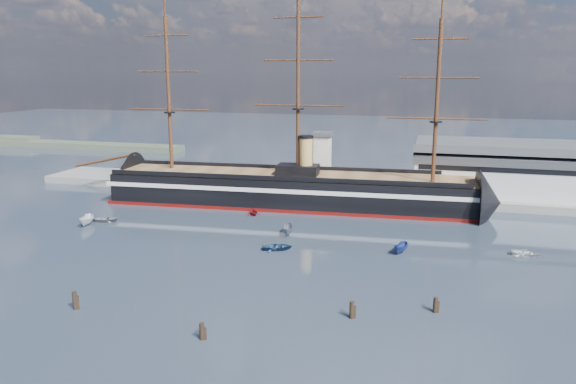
# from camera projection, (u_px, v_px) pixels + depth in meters

# --- Properties ---
(ground) EXTENTS (600.00, 600.00, 0.00)m
(ground) POSITION_uv_depth(u_px,v_px,m) (275.00, 227.00, 119.95)
(ground) COLOR #243142
(ground) RESTS_ON ground
(quay) EXTENTS (180.00, 18.00, 2.00)m
(quay) POSITION_uv_depth(u_px,v_px,m) (350.00, 195.00, 151.11)
(quay) COLOR slate
(quay) RESTS_ON ground
(warehouse) EXTENTS (63.00, 21.00, 11.60)m
(warehouse) POSITION_uv_depth(u_px,v_px,m) (543.00, 172.00, 140.34)
(warehouse) COLOR #B7BABC
(warehouse) RESTS_ON ground
(quay_tower) EXTENTS (5.00, 5.00, 15.00)m
(quay_tower) POSITION_uv_depth(u_px,v_px,m) (322.00, 159.00, 148.08)
(quay_tower) COLOR silver
(quay_tower) RESTS_ON ground
(shoreline) EXTENTS (120.00, 10.00, 4.00)m
(shoreline) POSITION_uv_depth(u_px,v_px,m) (36.00, 143.00, 246.10)
(shoreline) COLOR #3F4C38
(shoreline) RESTS_ON ground
(warship) EXTENTS (113.40, 22.38, 53.94)m
(warship) POSITION_uv_depth(u_px,v_px,m) (283.00, 189.00, 138.95)
(warship) COLOR black
(warship) RESTS_ON ground
(motorboat_a) EXTENTS (7.12, 4.14, 2.68)m
(motorboat_a) POSITION_uv_depth(u_px,v_px,m) (87.00, 225.00, 121.28)
(motorboat_a) COLOR white
(motorboat_a) RESTS_ON ground
(motorboat_b) EXTENTS (2.59, 3.78, 1.64)m
(motorboat_b) POSITION_uv_depth(u_px,v_px,m) (278.00, 250.00, 104.87)
(motorboat_b) COLOR navy
(motorboat_b) RESTS_ON ground
(motorboat_c) EXTENTS (6.49, 3.56, 2.46)m
(motorboat_c) POSITION_uv_depth(u_px,v_px,m) (288.00, 235.00, 114.28)
(motorboat_c) COLOR slate
(motorboat_c) RESTS_ON ground
(motorboat_d) EXTENTS (5.35, 5.79, 2.03)m
(motorboat_d) POSITION_uv_depth(u_px,v_px,m) (253.00, 215.00, 129.54)
(motorboat_d) COLOR maroon
(motorboat_d) RESTS_ON ground
(motorboat_e) EXTENTS (1.66, 3.38, 1.52)m
(motorboat_e) POSITION_uv_depth(u_px,v_px,m) (526.00, 256.00, 101.33)
(motorboat_e) COLOR white
(motorboat_e) RESTS_ON ground
(motorboat_f) EXTENTS (5.87, 3.41, 2.21)m
(motorboat_f) POSITION_uv_depth(u_px,v_px,m) (401.00, 253.00, 103.04)
(motorboat_f) COLOR navy
(motorboat_f) RESTS_ON ground
(motorboat_g) EXTENTS (2.44, 3.75, 1.63)m
(motorboat_g) POSITION_uv_depth(u_px,v_px,m) (104.00, 222.00, 124.25)
(motorboat_g) COLOR gray
(motorboat_g) RESTS_ON ground
(piling_near_left) EXTENTS (0.64, 0.64, 3.33)m
(piling_near_left) POSITION_uv_depth(u_px,v_px,m) (76.00, 309.00, 78.87)
(piling_near_left) COLOR black
(piling_near_left) RESTS_ON ground
(piling_near_mid) EXTENTS (0.64, 0.64, 2.91)m
(piling_near_mid) POSITION_uv_depth(u_px,v_px,m) (202.00, 339.00, 70.02)
(piling_near_mid) COLOR black
(piling_near_mid) RESTS_ON ground
(piling_near_right) EXTENTS (0.64, 0.64, 3.12)m
(piling_near_right) POSITION_uv_depth(u_px,v_px,m) (352.00, 318.00, 76.01)
(piling_near_right) COLOR black
(piling_near_right) RESTS_ON ground
(piling_far_right) EXTENTS (0.64, 0.64, 2.91)m
(piling_far_right) POSITION_uv_depth(u_px,v_px,m) (435.00, 312.00, 77.84)
(piling_far_right) COLOR black
(piling_far_right) RESTS_ON ground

